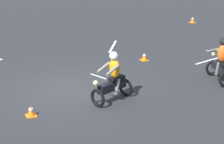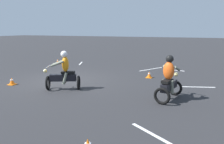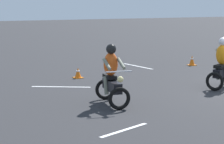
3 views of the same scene
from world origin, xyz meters
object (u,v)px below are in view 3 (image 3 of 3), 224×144
at_px(traffic_cone_far_right, 192,61).
at_px(traffic_cone_far_center, 78,73).
at_px(motorcycle_rider_background, 112,78).
at_px(motorcycle_rider_foreground, 223,66).

relative_size(traffic_cone_far_right, traffic_cone_far_center, 1.14).
distance_m(motorcycle_rider_background, traffic_cone_far_center, 4.45).
relative_size(motorcycle_rider_foreground, traffic_cone_far_center, 4.21).
bearing_deg(traffic_cone_far_center, traffic_cone_far_right, -84.75).
distance_m(traffic_cone_far_right, traffic_cone_far_center, 5.88).
relative_size(motorcycle_rider_background, traffic_cone_far_center, 4.21).
distance_m(motorcycle_rider_background, traffic_cone_far_right, 8.41).
distance_m(motorcycle_rider_foreground, traffic_cone_far_center, 5.25).
bearing_deg(motorcycle_rider_background, traffic_cone_far_center, -90.63).
bearing_deg(traffic_cone_far_right, motorcycle_rider_foreground, 150.95).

